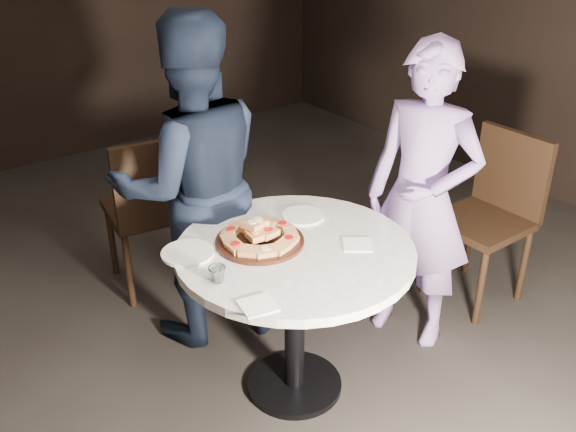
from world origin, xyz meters
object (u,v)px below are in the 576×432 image
(chair_right, at_px, (494,206))
(diner_teal, at_px, (422,199))
(serving_board, at_px, (260,241))
(chair_far, at_px, (152,204))
(water_glass, at_px, (217,274))
(diner_navy, at_px, (193,185))
(table, at_px, (295,276))
(focaccia_pile, at_px, (259,234))

(chair_right, relative_size, diner_teal, 0.62)
(serving_board, xyz_separation_m, chair_far, (-0.02, 1.03, -0.22))
(water_glass, xyz_separation_m, diner_navy, (0.30, 0.71, 0.04))
(table, xyz_separation_m, diner_teal, (0.78, -0.02, 0.15))
(table, bearing_deg, serving_board, 128.73)
(table, height_order, focaccia_pile, focaccia_pile)
(table, height_order, water_glass, water_glass)
(diner_navy, distance_m, diner_teal, 1.13)
(serving_board, height_order, focaccia_pile, focaccia_pile)
(table, distance_m, chair_far, 1.16)
(focaccia_pile, height_order, chair_far, chair_far)
(table, bearing_deg, water_glass, -176.49)
(water_glass, height_order, diner_navy, diner_navy)
(chair_far, height_order, diner_teal, diner_teal)
(serving_board, relative_size, diner_navy, 0.23)
(chair_right, height_order, diner_navy, diner_navy)
(diner_teal, bearing_deg, chair_right, 70.11)
(chair_right, xyz_separation_m, diner_navy, (-1.50, 0.71, 0.29))
(serving_board, relative_size, chair_far, 0.39)
(chair_right, bearing_deg, diner_teal, -89.83)
(focaccia_pile, xyz_separation_m, water_glass, (-0.30, -0.15, -0.01))
(table, distance_m, diner_teal, 0.79)
(table, height_order, diner_navy, diner_navy)
(diner_teal, bearing_deg, water_glass, -109.45)
(diner_navy, bearing_deg, diner_teal, 157.66)
(table, distance_m, chair_right, 1.40)
(table, distance_m, serving_board, 0.22)
(serving_board, bearing_deg, focaccia_pile, 105.37)
(table, height_order, chair_far, chair_far)
(diner_navy, xyz_separation_m, diner_teal, (0.87, -0.71, -0.06))
(chair_right, bearing_deg, diner_navy, -115.04)
(chair_right, bearing_deg, chair_far, -127.43)
(table, bearing_deg, diner_teal, -1.20)
(diner_navy, relative_size, diner_teal, 1.08)
(chair_far, relative_size, diner_navy, 0.58)
(water_glass, height_order, diner_teal, diner_teal)
(water_glass, distance_m, chair_far, 1.24)
(focaccia_pile, relative_size, diner_navy, 0.20)
(serving_board, relative_size, focaccia_pile, 1.13)
(diner_teal, bearing_deg, chair_far, -162.49)
(diner_navy, height_order, diner_teal, diner_navy)
(water_glass, relative_size, diner_navy, 0.04)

